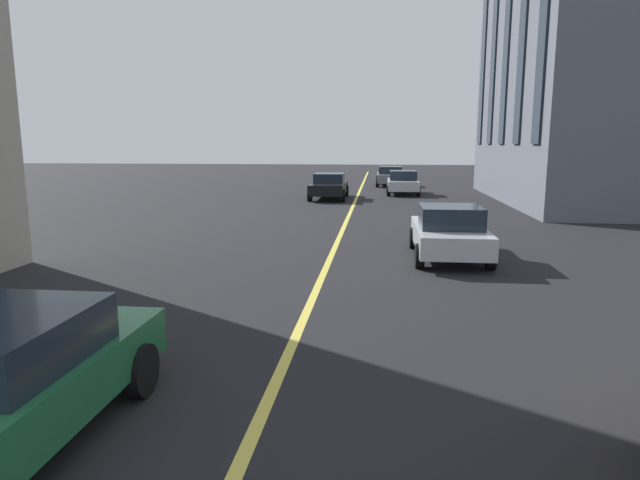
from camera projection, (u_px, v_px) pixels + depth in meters
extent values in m
cube|color=#D8C64C|center=(341.00, 234.00, 18.22)|extent=(80.00, 0.16, 0.01)
cube|color=slate|center=(390.00, 177.00, 38.81)|extent=(4.40, 1.80, 0.55)
cube|color=#19232D|center=(390.00, 170.00, 38.51)|extent=(1.85, 1.58, 0.50)
cylinder|color=black|center=(378.00, 180.00, 40.37)|extent=(0.64, 0.22, 0.64)
cylinder|color=black|center=(401.00, 180.00, 40.19)|extent=(0.64, 0.22, 0.64)
cylinder|color=black|center=(378.00, 183.00, 37.53)|extent=(0.64, 0.22, 0.64)
cylinder|color=black|center=(403.00, 183.00, 37.35)|extent=(0.64, 0.22, 0.64)
cube|color=#B7BABF|center=(449.00, 236.00, 14.38)|extent=(3.90, 1.75, 0.55)
cube|color=#19232D|center=(451.00, 217.00, 14.09)|extent=(1.64, 1.54, 0.55)
cylinder|color=black|center=(413.00, 238.00, 15.78)|extent=(0.60, 0.21, 0.60)
cylinder|color=black|center=(473.00, 239.00, 15.60)|extent=(0.60, 0.21, 0.60)
cylinder|color=black|center=(420.00, 256.00, 13.26)|extent=(0.60, 0.21, 0.60)
cylinder|color=black|center=(491.00, 257.00, 13.08)|extent=(0.60, 0.21, 0.60)
cube|color=#B7BABF|center=(403.00, 184.00, 32.37)|extent=(3.90, 1.75, 0.55)
cube|color=#19232D|center=(403.00, 175.00, 32.08)|extent=(1.64, 1.54, 0.55)
cylinder|color=black|center=(388.00, 187.00, 33.77)|extent=(0.60, 0.21, 0.60)
cylinder|color=black|center=(416.00, 188.00, 33.59)|extent=(0.60, 0.21, 0.60)
cylinder|color=black|center=(389.00, 191.00, 31.25)|extent=(0.60, 0.21, 0.60)
cylinder|color=black|center=(418.00, 191.00, 31.07)|extent=(0.60, 0.21, 0.60)
cylinder|color=black|center=(140.00, 370.00, 6.53)|extent=(0.64, 0.22, 0.64)
cylinder|color=black|center=(5.00, 364.00, 6.72)|extent=(0.64, 0.22, 0.64)
cube|color=black|center=(329.00, 188.00, 29.70)|extent=(4.40, 1.80, 0.55)
cube|color=#19232D|center=(329.00, 178.00, 29.82)|extent=(1.85, 1.58, 0.50)
cylinder|color=black|center=(343.00, 196.00, 28.23)|extent=(0.64, 0.22, 0.64)
cylinder|color=black|center=(310.00, 195.00, 28.42)|extent=(0.64, 0.22, 0.64)
cylinder|color=black|center=(346.00, 191.00, 31.08)|extent=(0.64, 0.22, 0.64)
cylinder|color=black|center=(316.00, 190.00, 31.26)|extent=(0.64, 0.22, 0.64)
cube|color=#19232D|center=(486.00, 9.00, 33.09)|extent=(1.10, 0.10, 16.04)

